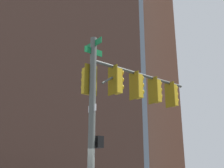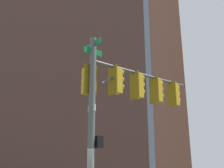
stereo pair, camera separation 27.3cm
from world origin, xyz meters
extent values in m
cylinder|color=#4C514C|center=(-0.14, -0.20, 3.32)|extent=(0.24, 0.24, 6.64)
cylinder|color=#4C514C|center=(-2.34, -1.56, 5.71)|extent=(4.47, 2.81, 0.12)
cylinder|color=#4C514C|center=(-0.93, -0.69, 5.26)|extent=(0.93, 0.62, 0.75)
cube|color=#0F6B33|center=(-0.14, -0.20, 6.39)|extent=(0.54, 0.86, 0.24)
cube|color=#0F6B33|center=(-0.14, -0.20, 6.09)|extent=(0.69, 0.44, 0.24)
cube|color=white|center=(-0.14, -0.20, 3.90)|extent=(0.26, 0.40, 0.24)
cube|color=gold|center=(-1.10, -0.79, 5.15)|extent=(0.47, 0.47, 1.00)
cube|color=#775E0F|center=(-0.93, -0.69, 5.15)|extent=(0.32, 0.48, 1.16)
sphere|color=red|center=(-1.27, -0.90, 5.45)|extent=(0.20, 0.20, 0.20)
cylinder|color=gold|center=(-1.33, -0.93, 5.54)|extent=(0.15, 0.22, 0.23)
sphere|color=#4C330A|center=(-1.27, -0.90, 5.15)|extent=(0.20, 0.20, 0.20)
cylinder|color=gold|center=(-1.33, -0.93, 5.24)|extent=(0.15, 0.22, 0.23)
sphere|color=#0A3819|center=(-1.27, -0.90, 4.85)|extent=(0.20, 0.20, 0.20)
cylinder|color=gold|center=(-1.33, -0.93, 4.94)|extent=(0.15, 0.22, 0.23)
cube|color=gold|center=(-2.05, -1.38, 5.15)|extent=(0.47, 0.47, 1.00)
cube|color=#775E0F|center=(-1.89, -1.28, 5.15)|extent=(0.32, 0.48, 1.16)
sphere|color=#470A07|center=(-2.23, -1.49, 5.45)|extent=(0.20, 0.20, 0.20)
cylinder|color=gold|center=(-2.28, -1.52, 5.54)|extent=(0.15, 0.22, 0.23)
sphere|color=#4C330A|center=(-2.23, -1.49, 5.15)|extent=(0.20, 0.20, 0.20)
cylinder|color=gold|center=(-2.28, -1.52, 5.24)|extent=(0.15, 0.22, 0.23)
sphere|color=green|center=(-2.23, -1.49, 4.85)|extent=(0.20, 0.20, 0.20)
cylinder|color=gold|center=(-2.28, -1.52, 4.94)|extent=(0.15, 0.22, 0.23)
cube|color=gold|center=(-3.01, -1.97, 5.15)|extent=(0.47, 0.47, 1.00)
cube|color=#775E0F|center=(-2.85, -1.87, 5.15)|extent=(0.32, 0.48, 1.16)
sphere|color=red|center=(-3.19, -2.08, 5.45)|extent=(0.20, 0.20, 0.20)
cylinder|color=gold|center=(-3.24, -2.11, 5.54)|extent=(0.15, 0.22, 0.23)
sphere|color=#4C330A|center=(-3.19, -2.08, 5.15)|extent=(0.20, 0.20, 0.20)
cylinder|color=gold|center=(-3.24, -2.11, 5.24)|extent=(0.15, 0.22, 0.23)
sphere|color=#0A3819|center=(-3.19, -2.08, 4.85)|extent=(0.20, 0.20, 0.20)
cylinder|color=gold|center=(-3.24, -2.11, 4.94)|extent=(0.15, 0.22, 0.23)
cube|color=gold|center=(-3.97, -2.56, 5.15)|extent=(0.47, 0.47, 1.00)
cube|color=#775E0F|center=(-3.81, -2.46, 5.15)|extent=(0.32, 0.48, 1.16)
sphere|color=#470A07|center=(-4.14, -2.67, 5.45)|extent=(0.20, 0.20, 0.20)
cylinder|color=gold|center=(-4.20, -2.70, 5.54)|extent=(0.15, 0.22, 0.23)
sphere|color=#F29E0C|center=(-4.14, -2.67, 5.15)|extent=(0.20, 0.20, 0.20)
cylinder|color=gold|center=(-4.20, -2.70, 5.24)|extent=(0.15, 0.22, 0.23)
sphere|color=#0A3819|center=(-4.14, -2.67, 4.85)|extent=(0.20, 0.20, 0.20)
cylinder|color=gold|center=(-4.20, -2.70, 4.94)|extent=(0.15, 0.22, 0.23)
cube|color=gold|center=(0.03, -0.48, 5.01)|extent=(0.47, 0.47, 1.00)
cube|color=#775E0F|center=(-0.07, -0.32, 5.01)|extent=(0.48, 0.32, 1.16)
sphere|color=#470A07|center=(0.14, -0.65, 5.31)|extent=(0.20, 0.20, 0.20)
cylinder|color=gold|center=(0.17, -0.71, 5.40)|extent=(0.22, 0.15, 0.23)
sphere|color=#F29E0C|center=(0.14, -0.65, 5.01)|extent=(0.20, 0.20, 0.20)
cylinder|color=gold|center=(0.17, -0.71, 5.10)|extent=(0.22, 0.15, 0.23)
sphere|color=#0A3819|center=(0.14, -0.65, 4.71)|extent=(0.20, 0.20, 0.20)
cylinder|color=gold|center=(0.17, -0.71, 4.80)|extent=(0.22, 0.15, 0.23)
cube|color=black|center=(-0.37, -0.35, 2.74)|extent=(0.40, 0.44, 0.40)
cube|color=#EA5914|center=(-0.49, -0.42, 2.74)|extent=(0.15, 0.23, 0.28)
cube|color=#4C3328|center=(5.04, -28.62, 24.65)|extent=(24.32, 14.04, 49.30)
cube|color=brown|center=(-10.01, -51.46, 24.00)|extent=(19.51, 18.66, 47.99)
cube|color=#7A99B2|center=(2.34, -52.65, 39.11)|extent=(27.82, 32.37, 78.22)
cube|color=brown|center=(12.70, -49.18, 25.06)|extent=(18.12, 15.26, 50.12)
camera|label=1|loc=(0.41, 9.55, 1.71)|focal=45.27mm
camera|label=2|loc=(0.14, 9.58, 1.71)|focal=45.27mm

